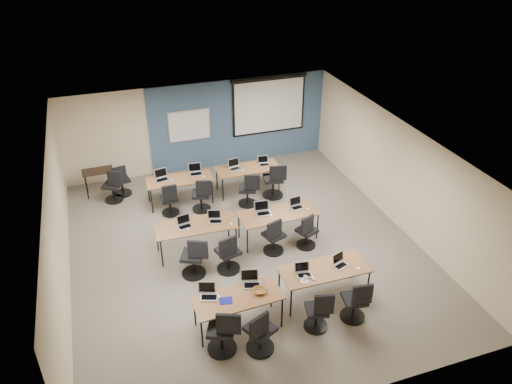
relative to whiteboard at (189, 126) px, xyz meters
name	(u,v)px	position (x,y,z in m)	size (l,w,h in m)	color
floor	(245,248)	(0.30, -4.43, -1.45)	(8.00, 9.00, 0.02)	#6B6354
ceiling	(244,146)	(0.30, -4.43, 1.25)	(8.00, 9.00, 0.02)	white
wall_back	(199,127)	(0.30, 0.07, -0.10)	(8.00, 0.04, 2.70)	beige
wall_front	(334,345)	(0.30, -8.93, -0.10)	(8.00, 0.04, 2.70)	beige
wall_left	(58,233)	(-3.70, -4.43, -0.10)	(0.04, 9.00, 2.70)	beige
wall_right	(398,173)	(4.30, -4.43, -0.10)	(0.04, 9.00, 2.70)	beige
blue_accent_panel	(239,122)	(1.55, 0.04, -0.10)	(5.50, 0.04, 2.70)	#3D5977
whiteboard	(189,126)	(0.00, 0.00, 0.00)	(1.28, 0.03, 0.98)	silver
projector_screen	(269,102)	(2.50, -0.02, 0.44)	(2.40, 0.10, 1.82)	black
training_table_front_left	(238,300)	(-0.59, -6.78, -0.77)	(1.70, 0.71, 0.73)	#9B7945
training_table_front_right	(325,270)	(1.33, -6.54, -0.76)	(1.84, 0.77, 0.73)	brown
training_table_mid_left	(196,226)	(-0.80, -4.13, -0.76)	(1.87, 0.78, 0.73)	brown
training_table_mid_right	(278,214)	(1.20, -4.27, -0.76)	(1.92, 0.80, 0.73)	brown
training_table_back_left	(179,180)	(-0.72, -1.82, -0.77)	(1.77, 0.74, 0.73)	#A96B35
training_table_back_right	(248,169)	(1.22, -1.82, -0.77)	(1.78, 0.74, 0.73)	brown
laptop_0	(208,293)	(-1.11, -6.55, -0.66)	(0.34, 0.29, 0.26)	#9F9FAA
mouse_0	(219,296)	(-0.93, -6.65, -0.71)	(0.06, 0.10, 0.04)	white
task_chair_0	(223,334)	(-1.04, -7.30, -1.02)	(0.58, 0.55, 1.03)	black
laptop_1	(251,281)	(-0.24, -6.49, -0.65)	(0.36, 0.30, 0.27)	silver
mouse_1	(259,287)	(-0.12, -6.65, -0.71)	(0.06, 0.09, 0.03)	white
task_chair_1	(260,335)	(-0.41, -7.52, -1.03)	(0.57, 0.53, 1.01)	black
laptop_2	(303,272)	(0.85, -6.55, -0.66)	(0.30, 0.26, 0.23)	#A5A5AF
mouse_2	(314,279)	(0.98, -6.76, -0.71)	(0.06, 0.10, 0.04)	white
task_chair_2	(318,314)	(0.83, -7.35, -1.06)	(0.47, 0.47, 0.95)	black
laptop_3	(340,262)	(1.68, -6.51, -0.66)	(0.30, 0.26, 0.23)	#A2A2AA
mouse_3	(358,268)	(1.97, -6.76, -0.71)	(0.06, 0.10, 0.04)	white
task_chair_3	(356,304)	(1.64, -7.35, -1.05)	(0.50, 0.50, 0.98)	black
laptop_4	(184,224)	(-1.05, -4.08, -0.66)	(0.32, 0.27, 0.24)	#B4B4BA
mouse_4	(188,229)	(-1.01, -4.25, -0.71)	(0.06, 0.10, 0.03)	white
task_chair_4	(194,260)	(-1.05, -5.01, -1.03)	(0.58, 0.54, 1.02)	black
laptop_5	(215,218)	(-0.33, -4.10, -0.66)	(0.31, 0.27, 0.24)	silver
mouse_5	(231,224)	(-0.02, -4.37, -0.71)	(0.06, 0.10, 0.03)	white
task_chair_5	(228,256)	(-0.31, -5.11, -1.03)	(0.53, 0.53, 1.01)	black
laptop_6	(263,210)	(0.85, -4.14, -0.65)	(0.36, 0.31, 0.27)	#B6B7BC
mouse_6	(271,216)	(0.99, -4.34, -0.71)	(0.06, 0.10, 0.03)	white
task_chair_6	(274,239)	(0.88, -4.80, -1.05)	(0.51, 0.49, 0.97)	black
laptop_7	(296,205)	(1.71, -4.16, -0.66)	(0.31, 0.26, 0.24)	#B5B5BA
mouse_7	(308,209)	(1.94, -4.35, -0.71)	(0.06, 0.09, 0.03)	white
task_chair_7	(307,234)	(1.70, -4.85, -1.06)	(0.50, 0.47, 0.95)	black
laptop_8	(161,177)	(-1.17, -1.68, -0.65)	(0.36, 0.31, 0.27)	#B3B2BE
mouse_8	(171,180)	(-0.94, -1.86, -0.71)	(0.06, 0.10, 0.03)	white
task_chair_8	(170,202)	(-1.11, -2.36, -1.06)	(0.47, 0.47, 0.96)	black
laptop_9	(196,171)	(-0.23, -1.65, -0.65)	(0.36, 0.30, 0.27)	#B4B4B7
mouse_9	(204,176)	(-0.06, -1.92, -0.71)	(0.06, 0.10, 0.03)	white
task_chair_9	(202,198)	(-0.27, -2.44, -1.04)	(0.51, 0.50, 0.99)	black
laptop_10	(234,166)	(0.87, -1.71, -0.66)	(0.34, 0.29, 0.26)	silver
mouse_10	(243,170)	(1.05, -1.92, -0.71)	(0.06, 0.09, 0.03)	white
task_chair_10	(249,192)	(1.00, -2.57, -1.04)	(0.53, 0.51, 0.99)	black
laptop_11	(264,162)	(1.72, -1.75, -0.66)	(0.30, 0.26, 0.23)	silver
mouse_11	(275,166)	(1.97, -1.97, -0.71)	(0.06, 0.10, 0.04)	white
task_chair_11	(274,183)	(1.81, -2.38, -1.01)	(0.58, 0.58, 1.05)	black
blue_mousepad	(226,301)	(-0.83, -6.79, -0.72)	(0.25, 0.21, 0.01)	navy
snack_bowl	(259,291)	(-0.16, -6.77, -0.68)	(0.30, 0.30, 0.07)	brown
snack_plate	(304,281)	(0.78, -6.76, -0.71)	(0.18, 0.18, 0.01)	white
coffee_cup	(305,278)	(0.82, -6.72, -0.67)	(0.07, 0.07, 0.07)	silver
utility_table	(98,174)	(-2.78, -0.65, -0.81)	(0.84, 0.47, 0.75)	black
spare_chair_a	(121,183)	(-2.20, -0.92, -1.05)	(0.48, 0.48, 0.97)	black
spare_chair_b	(113,188)	(-2.44, -1.18, -1.04)	(0.55, 0.50, 0.98)	black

